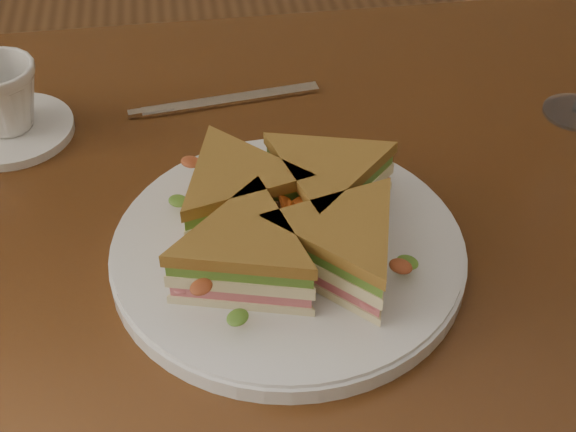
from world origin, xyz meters
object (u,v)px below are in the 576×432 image
at_px(table, 276,294).
at_px(coffee_cup, 2,97).
at_px(spoon, 250,173).
at_px(knife, 219,102).
at_px(saucer, 12,130).
at_px(plate, 288,251).
at_px(sandwich_wedges, 288,220).

height_order(table, coffee_cup, coffee_cup).
bearing_deg(coffee_cup, spoon, -38.88).
height_order(knife, saucer, saucer).
distance_m(table, coffee_cup, 0.35).
relative_size(plate, sandwich_wedges, 1.13).
distance_m(plate, knife, 0.26).
height_order(saucer, coffee_cup, coffee_cup).
distance_m(plate, spoon, 0.12).
xyz_separation_m(table, sandwich_wedges, (0.01, -0.05, 0.14)).
distance_m(spoon, saucer, 0.26).
bearing_deg(sandwich_wedges, saucer, 139.15).
relative_size(saucer, coffee_cup, 1.65).
bearing_deg(spoon, knife, 114.54).
distance_m(spoon, knife, 0.14).
xyz_separation_m(spoon, coffee_cup, (-0.24, 0.11, 0.04)).
xyz_separation_m(plate, saucer, (-0.26, 0.23, -0.00)).
xyz_separation_m(plate, knife, (-0.04, 0.25, -0.01)).
bearing_deg(table, sandwich_wedges, -83.54).
height_order(plate, sandwich_wedges, sandwich_wedges).
height_order(plate, coffee_cup, coffee_cup).
relative_size(spoon, saucer, 1.37).
distance_m(plate, sandwich_wedges, 0.04).
height_order(plate, spoon, plate).
height_order(sandwich_wedges, coffee_cup, coffee_cup).
height_order(table, sandwich_wedges, sandwich_wedges).
xyz_separation_m(plate, sandwich_wedges, (0.00, 0.00, 0.04)).
bearing_deg(table, saucer, 145.19).
height_order(sandwich_wedges, saucer, sandwich_wedges).
height_order(table, saucer, saucer).
xyz_separation_m(table, knife, (-0.04, 0.20, 0.10)).
bearing_deg(spoon, sandwich_wedges, -64.01).
relative_size(knife, coffee_cup, 2.71).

